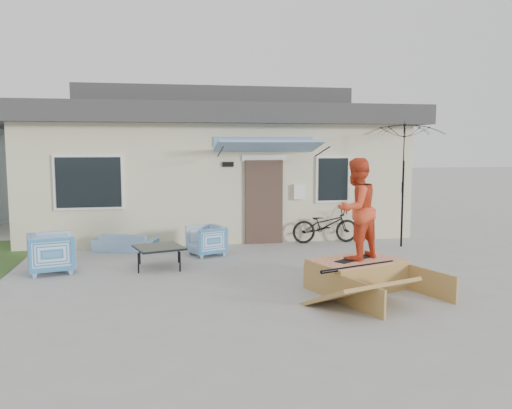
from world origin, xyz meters
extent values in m
plane|color=#989894|center=(0.00, 0.00, 0.00)|extent=(90.00, 90.00, 0.00)
cube|color=beige|center=(0.00, 8.00, 1.50)|extent=(10.00, 7.00, 3.00)
cube|color=#323232|center=(0.00, 8.00, 3.25)|extent=(10.80, 7.80, 0.50)
cube|color=#323232|center=(0.00, 8.00, 3.80)|extent=(7.50, 4.50, 0.60)
cube|color=#453127|center=(1.00, 4.46, 1.05)|extent=(0.95, 0.08, 2.10)
cube|color=white|center=(-3.20, 4.47, 1.60)|extent=(1.60, 0.06, 1.30)
cube|color=white|center=(2.80, 4.47, 1.60)|extent=(0.90, 0.06, 1.20)
cube|color=#22689E|center=(1.00, 3.95, 2.45)|extent=(2.50, 1.09, 0.29)
imported|color=#22689E|center=(-2.37, 4.09, 0.28)|extent=(1.51, 0.83, 0.57)
imported|color=#22689E|center=(-3.66, 2.23, 0.43)|extent=(0.96, 1.00, 0.85)
imported|color=#22689E|center=(-0.56, 3.29, 0.37)|extent=(0.88, 0.91, 0.74)
cube|color=black|center=(-1.61, 2.24, 0.22)|extent=(1.11, 1.11, 0.44)
imported|color=black|center=(2.55, 4.26, 0.55)|extent=(1.72, 0.62, 1.10)
cylinder|color=black|center=(4.23, 3.44, 1.05)|extent=(0.05, 0.05, 2.10)
imported|color=black|center=(4.23, 3.44, 1.75)|extent=(2.44, 2.35, 0.90)
cube|color=black|center=(1.73, 0.11, 0.53)|extent=(0.86, 0.65, 0.05)
imported|color=#D64323|center=(1.73, 0.11, 1.42)|extent=(1.06, 0.99, 1.74)
camera|label=1|loc=(-1.59, -8.30, 2.47)|focal=36.70mm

